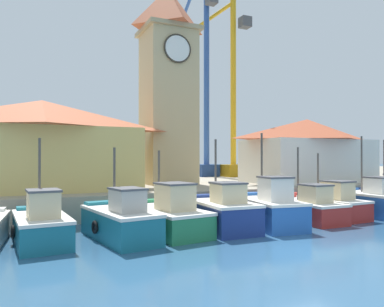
# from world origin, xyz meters

# --- Properties ---
(ground_plane) EXTENTS (300.00, 300.00, 0.00)m
(ground_plane) POSITION_xyz_m (0.00, 0.00, 0.00)
(ground_plane) COLOR #2D567A
(quay_wharf) EXTENTS (120.00, 40.00, 1.34)m
(quay_wharf) POSITION_xyz_m (0.00, 28.76, 0.67)
(quay_wharf) COLOR #9E937F
(quay_wharf) RESTS_ON ground
(fishing_boat_left_outer) EXTENTS (2.11, 4.36, 4.03)m
(fishing_boat_left_outer) POSITION_xyz_m (-8.68, 5.13, 0.71)
(fishing_boat_left_outer) COLOR #196B7F
(fishing_boat_left_outer) RESTS_ON ground
(fishing_boat_left_inner) EXTENTS (2.46, 4.72, 3.68)m
(fishing_boat_left_inner) POSITION_xyz_m (-5.79, 4.57, 0.75)
(fishing_boat_left_inner) COLOR #196B7F
(fishing_boat_left_inner) RESTS_ON ground
(fishing_boat_mid_left) EXTENTS (2.70, 5.18, 3.58)m
(fishing_boat_mid_left) POSITION_xyz_m (-3.65, 5.07, 0.73)
(fishing_boat_mid_left) COLOR #237A4C
(fishing_boat_mid_left) RESTS_ON ground
(fishing_boat_center) EXTENTS (2.25, 4.22, 4.11)m
(fishing_boat_center) POSITION_xyz_m (-1.18, 4.64, 0.79)
(fishing_boat_center) COLOR navy
(fishing_boat_center) RESTS_ON ground
(fishing_boat_mid_right) EXTENTS (2.53, 4.66, 4.46)m
(fishing_boat_mid_right) POSITION_xyz_m (1.25, 4.47, 0.83)
(fishing_boat_mid_right) COLOR #2356A8
(fishing_boat_mid_right) RESTS_ON ground
(fishing_boat_right_inner) EXTENTS (2.03, 4.37, 3.80)m
(fishing_boat_right_inner) POSITION_xyz_m (3.93, 4.91, 0.67)
(fishing_boat_right_inner) COLOR #AD2823
(fishing_boat_right_inner) RESTS_ON ground
(fishing_boat_right_outer) EXTENTS (2.19, 4.69, 3.50)m
(fishing_boat_right_outer) POSITION_xyz_m (5.83, 5.39, 0.69)
(fishing_boat_right_outer) COLOR #AD2823
(fishing_boat_right_outer) RESTS_ON ground
(fishing_boat_far_right) EXTENTS (2.24, 4.13, 4.49)m
(fishing_boat_far_right) POSITION_xyz_m (8.46, 4.83, 0.79)
(fishing_boat_far_right) COLOR #2356A8
(fishing_boat_far_right) RESTS_ON ground
(clock_tower) EXTENTS (3.94, 3.94, 15.95)m
(clock_tower) POSITION_xyz_m (0.34, 15.33, 8.90)
(clock_tower) COLOR tan
(clock_tower) RESTS_ON quay_wharf
(warehouse_left) EXTENTS (11.16, 6.23, 5.27)m
(warehouse_left) POSITION_xyz_m (-8.31, 13.38, 4.04)
(warehouse_left) COLOR tan
(warehouse_left) RESTS_ON quay_wharf
(warehouse_right) EXTENTS (9.76, 5.82, 4.90)m
(warehouse_right) POSITION_xyz_m (11.00, 12.74, 3.85)
(warehouse_right) COLOR silver
(warehouse_right) RESTS_ON quay_wharf
(port_crane_near) EXTENTS (2.00, 9.93, 22.54)m
(port_crane_near) POSITION_xyz_m (7.54, 23.71, 9.79)
(port_crane_near) COLOR navy
(port_crane_near) RESTS_ON quay_wharf
(port_crane_far) EXTENTS (4.24, 6.73, 17.67)m
(port_crane_far) POSITION_xyz_m (9.66, 21.92, 8.11)
(port_crane_far) COLOR #976E11
(port_crane_far) RESTS_ON quay_wharf
(dock_worker_near_tower) EXTENTS (0.34, 0.22, 1.62)m
(dock_worker_near_tower) POSITION_xyz_m (-5.00, 10.75, 2.19)
(dock_worker_near_tower) COLOR #33333D
(dock_worker_near_tower) RESTS_ON quay_wharf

